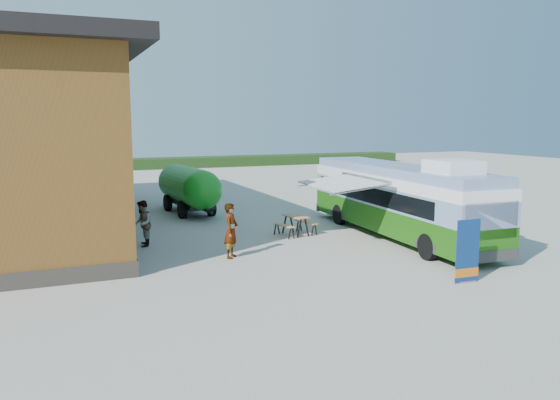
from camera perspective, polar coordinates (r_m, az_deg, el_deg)
name	(u,v)px	position (r m, az deg, el deg)	size (l,w,h in m)	color
ground	(327,257)	(19.30, 4.89, -5.92)	(100.00, 100.00, 0.00)	#BCB7AD
barn	(7,147)	(26.65, -26.64, 4.98)	(9.60, 21.20, 7.50)	brown
hedge	(226,161)	(57.22, -5.66, 4.05)	(40.00, 3.00, 1.00)	#264419
bus	(398,198)	(22.68, 12.25, 0.23)	(2.87, 11.13, 3.39)	#267413
awning	(345,179)	(21.35, 6.79, 2.19)	(2.45, 3.77, 0.48)	white
banner	(467,257)	(16.98, 18.99, -5.65)	(0.82, 0.21, 1.89)	navy
picnic_table	(295,221)	(22.68, 1.62, -2.17)	(1.66, 1.53, 0.81)	tan
person_a	(231,231)	(18.97, -5.12, -3.21)	(0.70, 0.46, 1.91)	#999999
person_b	(142,224)	(21.22, -14.19, -2.41)	(0.85, 0.67, 1.76)	#999999
slurry_tanker	(188,187)	(28.26, -9.55, 1.39)	(2.26, 6.47, 2.39)	#1B9620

